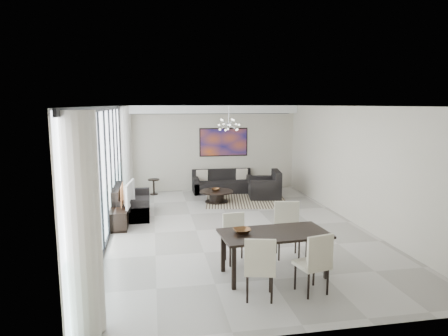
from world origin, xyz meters
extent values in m
cube|color=#A8A39B|center=(0.00, 0.00, 0.01)|extent=(6.00, 9.00, 0.02)
cube|color=white|center=(0.00, 0.00, 2.89)|extent=(6.00, 9.00, 0.02)
cube|color=beige|center=(0.00, 4.49, 1.45)|extent=(6.00, 0.02, 2.90)
cube|color=beige|center=(0.00, -4.49, 1.45)|extent=(6.00, 0.02, 2.90)
cube|color=beige|center=(2.99, 0.00, 1.45)|extent=(0.02, 9.00, 2.90)
cube|color=silver|center=(-2.98, 0.00, 1.45)|extent=(0.01, 8.95, 2.85)
cube|color=black|center=(-2.94, 0.00, 2.85)|extent=(0.04, 8.95, 0.10)
cube|color=black|center=(-2.94, 0.00, 0.03)|extent=(0.04, 8.95, 0.06)
cube|color=black|center=(-2.94, -4.00, 1.45)|extent=(0.04, 0.05, 2.88)
cube|color=black|center=(-2.94, -3.00, 1.45)|extent=(0.04, 0.05, 2.88)
cube|color=black|center=(-2.94, -2.00, 1.45)|extent=(0.04, 0.05, 2.88)
cube|color=black|center=(-2.94, -1.00, 1.45)|extent=(0.04, 0.05, 2.88)
cube|color=black|center=(-2.94, 0.00, 1.45)|extent=(0.04, 0.05, 2.88)
cube|color=black|center=(-2.94, 1.00, 1.45)|extent=(0.04, 0.05, 2.88)
cube|color=black|center=(-2.94, 2.00, 1.45)|extent=(0.04, 0.05, 2.88)
cube|color=black|center=(-2.94, 3.00, 1.45)|extent=(0.04, 0.05, 2.88)
cube|color=black|center=(-2.94, 4.00, 1.45)|extent=(0.04, 0.05, 2.88)
cylinder|color=white|center=(-2.80, -4.15, 1.45)|extent=(0.36, 0.36, 2.85)
cylinder|color=white|center=(-2.80, 4.15, 1.45)|extent=(0.36, 0.36, 2.85)
cube|color=white|center=(0.00, 4.30, 2.77)|extent=(5.98, 0.40, 0.26)
cube|color=#B84D19|center=(0.50, 4.47, 1.65)|extent=(1.68, 0.04, 0.98)
cylinder|color=silver|center=(0.30, 2.50, 2.62)|extent=(0.02, 0.02, 0.55)
sphere|color=silver|center=(0.30, 2.50, 2.35)|extent=(0.12, 0.12, 0.12)
cube|color=black|center=(0.86, 2.60, 0.01)|extent=(2.71, 2.25, 0.01)
cylinder|color=black|center=(-0.05, 2.64, 0.33)|extent=(1.00, 1.00, 0.04)
cylinder|color=black|center=(-0.05, 2.64, 0.16)|extent=(0.44, 0.44, 0.31)
cylinder|color=black|center=(-0.05, 2.64, 0.02)|extent=(0.70, 0.70, 0.03)
imported|color=brown|center=(-0.07, 2.64, 0.39)|extent=(0.30, 0.30, 0.08)
cube|color=black|center=(0.40, 4.02, 0.18)|extent=(2.03, 0.83, 0.37)
cube|color=black|center=(0.40, 4.35, 0.55)|extent=(2.03, 0.17, 0.37)
cube|color=black|center=(-0.53, 4.02, 0.27)|extent=(0.17, 0.83, 0.54)
cube|color=black|center=(1.33, 4.02, 0.27)|extent=(0.17, 0.83, 0.54)
cube|color=black|center=(-2.50, 1.58, 0.20)|extent=(0.91, 1.62, 0.41)
cube|color=black|center=(-2.86, 1.58, 0.61)|extent=(0.18, 1.62, 0.41)
cube|color=black|center=(-2.50, 0.86, 0.29)|extent=(0.91, 0.18, 0.59)
cube|color=black|center=(-2.50, 2.30, 0.29)|extent=(0.91, 0.18, 0.59)
cube|color=black|center=(1.55, 2.99, 0.21)|extent=(1.11, 1.16, 0.43)
cube|color=black|center=(1.93, 2.93, 0.64)|extent=(0.35, 1.04, 0.43)
cube|color=black|center=(1.61, 3.40, 0.31)|extent=(0.98, 0.34, 0.62)
cube|color=black|center=(1.49, 2.58, 0.31)|extent=(0.98, 0.34, 0.62)
cylinder|color=black|center=(-1.92, 4.04, 0.50)|extent=(0.38, 0.38, 0.04)
cylinder|color=black|center=(-1.92, 4.04, 0.24)|extent=(0.06, 0.06, 0.47)
cylinder|color=black|center=(-1.92, 4.04, 0.01)|extent=(0.26, 0.26, 0.03)
cube|color=black|center=(-2.76, 0.83, 0.23)|extent=(0.41, 1.47, 0.46)
imported|color=gray|center=(-2.60, 0.86, 0.75)|extent=(0.26, 1.03, 0.59)
cube|color=black|center=(0.10, -2.70, 0.75)|extent=(1.90, 1.05, 0.04)
cube|color=black|center=(-0.69, -3.11, 0.36)|extent=(0.07, 0.07, 0.73)
cube|color=black|center=(-0.74, -2.39, 0.36)|extent=(0.07, 0.07, 0.73)
cube|color=black|center=(0.94, -3.00, 0.36)|extent=(0.07, 0.07, 0.73)
cube|color=black|center=(0.89, -2.28, 0.36)|extent=(0.07, 0.07, 0.73)
cube|color=beige|center=(-0.37, -3.46, 0.46)|extent=(0.55, 0.55, 0.06)
cube|color=beige|center=(-0.41, -3.65, 0.72)|extent=(0.46, 0.15, 0.56)
cylinder|color=black|center=(-0.50, -3.24, 0.22)|extent=(0.04, 0.04, 0.43)
cylinder|color=black|center=(-0.23, -3.67, 0.22)|extent=(0.04, 0.04, 0.43)
cube|color=beige|center=(0.49, -3.42, 0.46)|extent=(0.55, 0.55, 0.06)
cube|color=beige|center=(0.54, -3.62, 0.72)|extent=(0.46, 0.15, 0.56)
cylinder|color=black|center=(0.27, -3.29, 0.21)|extent=(0.04, 0.04, 0.43)
cylinder|color=black|center=(0.70, -3.56, 0.21)|extent=(0.04, 0.04, 0.43)
cube|color=beige|center=(-0.43, -2.05, 0.42)|extent=(0.45, 0.45, 0.05)
cube|color=beige|center=(-0.44, -1.86, 0.66)|extent=(0.42, 0.08, 0.51)
cylinder|color=black|center=(-0.25, -2.20, 0.20)|extent=(0.04, 0.04, 0.39)
cylinder|color=black|center=(-0.61, -1.90, 0.20)|extent=(0.04, 0.04, 0.39)
cube|color=beige|center=(0.61, -1.95, 0.49)|extent=(0.57, 0.57, 0.06)
cube|color=beige|center=(0.65, -1.74, 0.76)|extent=(0.49, 0.14, 0.59)
cylinder|color=black|center=(0.76, -2.17, 0.23)|extent=(0.04, 0.04, 0.45)
cylinder|color=black|center=(0.46, -1.73, 0.23)|extent=(0.04, 0.04, 0.45)
imported|color=brown|center=(-0.46, -2.63, 0.81)|extent=(0.32, 0.32, 0.07)
camera|label=1|loc=(-1.92, -9.02, 2.94)|focal=32.00mm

